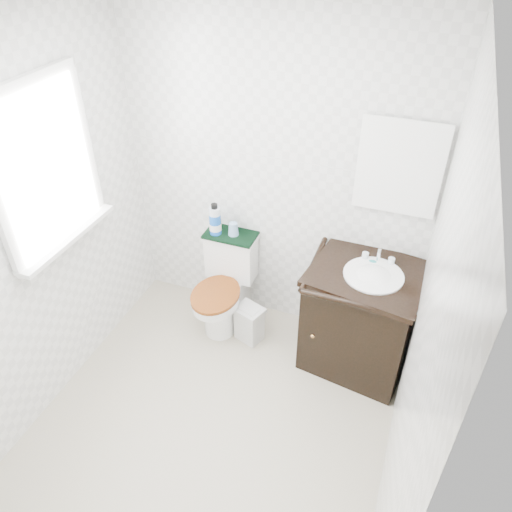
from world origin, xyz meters
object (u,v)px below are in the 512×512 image
Objects in this scene: toilet at (226,287)px; cup at (233,229)px; trash_bin at (249,323)px; vanity at (362,316)px; mouthwash_bottle at (215,220)px.

toilet is 7.44× the size of cup.
toilet reaches higher than trash_bin.
mouthwash_bottle is (-1.17, 0.16, 0.43)m from vanity.
toilet is 1.07m from vanity.
trash_bin is 3.06× the size of cup.
mouthwash_bottle reaches higher than trash_bin.
trash_bin is (0.25, -0.14, -0.17)m from toilet.
vanity is 3.68× the size of mouthwash_bottle.
trash_bin is at bearing -174.74° from vanity.
mouthwash_bottle is at bearing 172.25° from vanity.
vanity reaches higher than trash_bin.
vanity is at bearing 5.26° from trash_bin.
vanity is 9.32× the size of cup.
toilet is at bearing -100.91° from cup.
cup is at bearing 79.09° from toilet.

